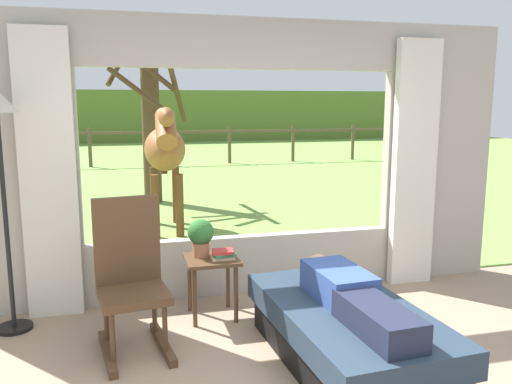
# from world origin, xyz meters

# --- Properties ---
(back_wall_with_window) EXTENTS (5.20, 0.12, 2.55)m
(back_wall_with_window) POSITION_xyz_m (0.00, 2.26, 1.25)
(back_wall_with_window) COLOR #ADA599
(back_wall_with_window) RESTS_ON ground_plane
(curtain_panel_left) EXTENTS (0.44, 0.10, 2.40)m
(curtain_panel_left) POSITION_xyz_m (-1.69, 2.12, 1.20)
(curtain_panel_left) COLOR silver
(curtain_panel_left) RESTS_ON ground_plane
(curtain_panel_right) EXTENTS (0.44, 0.10, 2.40)m
(curtain_panel_right) POSITION_xyz_m (1.69, 2.12, 1.20)
(curtain_panel_right) COLOR silver
(curtain_panel_right) RESTS_ON ground_plane
(outdoor_pasture_lawn) EXTENTS (36.00, 21.68, 0.02)m
(outdoor_pasture_lawn) POSITION_xyz_m (0.00, 13.16, 0.01)
(outdoor_pasture_lawn) COLOR #759E47
(outdoor_pasture_lawn) RESTS_ON ground_plane
(distant_hill_ridge) EXTENTS (36.00, 2.00, 2.40)m
(distant_hill_ridge) POSITION_xyz_m (0.00, 23.00, 1.20)
(distant_hill_ridge) COLOR #58722F
(distant_hill_ridge) RESTS_ON ground_plane
(recliner_sofa) EXTENTS (1.01, 1.75, 0.42)m
(recliner_sofa) POSITION_xyz_m (0.37, 0.71, 0.22)
(recliner_sofa) COLOR black
(recliner_sofa) RESTS_ON ground_plane
(reclining_person) EXTENTS (0.38, 1.44, 0.22)m
(reclining_person) POSITION_xyz_m (0.37, 0.66, 0.52)
(reclining_person) COLOR #334C8C
(reclining_person) RESTS_ON recliner_sofa
(rocking_chair) EXTENTS (0.55, 0.74, 1.12)m
(rocking_chair) POSITION_xyz_m (-1.07, 1.33, 0.55)
(rocking_chair) COLOR #4C331E
(rocking_chair) RESTS_ON ground_plane
(side_table) EXTENTS (0.44, 0.44, 0.52)m
(side_table) POSITION_xyz_m (-0.40, 1.74, 0.43)
(side_table) COLOR #4C331E
(side_table) RESTS_ON ground_plane
(potted_plant) EXTENTS (0.22, 0.22, 0.32)m
(potted_plant) POSITION_xyz_m (-0.48, 1.80, 0.70)
(potted_plant) COLOR #9E6042
(potted_plant) RESTS_ON side_table
(book_stack) EXTENTS (0.20, 0.16, 0.08)m
(book_stack) POSITION_xyz_m (-0.31, 1.67, 0.56)
(book_stack) COLOR beige
(book_stack) RESTS_ON side_table
(horse) EXTENTS (0.61, 1.81, 1.73)m
(horse) POSITION_xyz_m (-0.53, 4.79, 1.16)
(horse) COLOR brown
(horse) RESTS_ON outdoor_pasture_lawn
(pasture_tree) EXTENTS (1.45, 1.46, 3.19)m
(pasture_tree) POSITION_xyz_m (-0.59, 7.07, 1.41)
(pasture_tree) COLOR #4C3823
(pasture_tree) RESTS_ON outdoor_pasture_lawn
(pasture_fence_line) EXTENTS (16.10, 0.10, 1.10)m
(pasture_fence_line) POSITION_xyz_m (0.00, 12.87, 0.74)
(pasture_fence_line) COLOR brown
(pasture_fence_line) RESTS_ON outdoor_pasture_lawn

